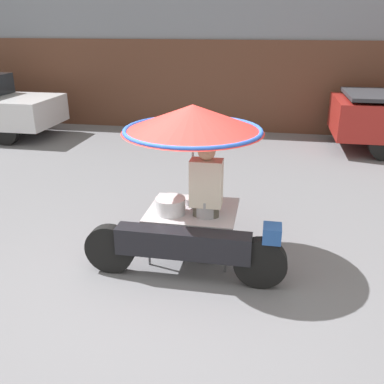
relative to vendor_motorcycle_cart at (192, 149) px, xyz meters
name	(u,v)px	position (x,y,z in m)	size (l,w,h in m)	color
ground_plane	(166,282)	(-0.19, -0.64, -1.43)	(36.00, 36.00, 0.00)	slate
shopfront_building	(237,50)	(-0.19, 8.02, 0.65)	(28.00, 2.06, 4.19)	gray
vendor_motorcycle_cart	(192,149)	(0.00, 0.00, 0.00)	(2.37, 1.68, 1.93)	black
vendor_person	(206,198)	(0.19, -0.08, -0.57)	(0.38, 0.22, 1.54)	#4C473D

